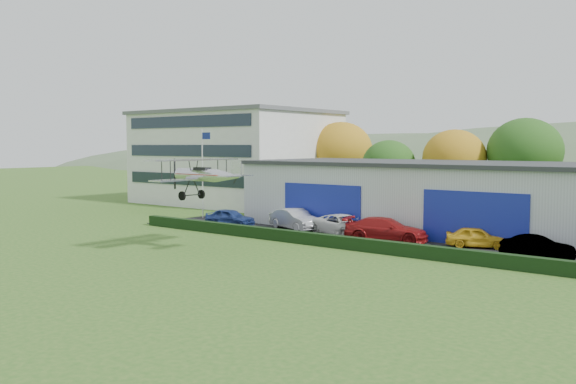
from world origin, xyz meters
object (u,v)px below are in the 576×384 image
Objects in this scene: car_1 at (295,219)px; car_3 at (386,230)px; car_4 at (477,237)px; office_block at (236,157)px; hangar at (505,200)px; flagpole at (203,165)px; car_0 at (230,217)px; car_5 at (537,247)px; car_2 at (344,225)px; biplane at (203,174)px.

car_3 is at bearing -77.55° from car_1.
office_block is at bearing 46.70° from car_4.
flagpole is (-24.88, -5.98, 2.13)m from hangar.
car_0 is at bearing 75.17° from car_4.
car_0 is at bearing -48.50° from office_block.
car_4 is at bearing -68.86° from car_1.
car_3 is at bearing -95.99° from car_0.
car_1 is at bearing 71.13° from car_4.
office_block is 4.15× the size of car_1.
car_1 is (11.08, -1.02, -3.92)m from flagpole.
car_5 is (9.92, -0.12, -0.15)m from car_3.
car_2 is 1.40× the size of car_4.
car_5 is (23.72, 0.60, -0.04)m from car_0.
car_1 reaches higher than car_4.
biplane is at bearing 179.94° from car_2.
biplane is at bearing 109.10° from car_5.
car_2 reaches higher than car_0.
flagpole is at bearing 76.42° from car_5.
car_4 is (9.50, 0.91, -0.09)m from car_2.
car_3 is at bearing 83.63° from car_4.
flagpole is at bearing 137.38° from biplane.
car_4 is (33.36, -13.38, -4.50)m from office_block.
hangar reaches higher than car_4.
hangar is 11.82m from car_2.
car_1 is (19.19, -14.02, -4.35)m from office_block.
office_block is 2.57× the size of flagpole.
car_1 is 8.49m from car_3.
car_0 is at bearing 81.84° from car_5.
flagpole is (8.12, -13.00, -0.43)m from office_block.
car_1 is at bearing -82.08° from car_0.
car_1 is 0.88× the size of car_3.
car_0 is 10.11m from car_2.
car_3 is (19.52, -1.92, -3.92)m from flagpole.
flagpole reaches higher than car_4.
biplane reaches higher than car_4.
car_2 is (23.86, -14.30, -4.41)m from office_block.
car_3 is 9.93m from car_5.
car_5 is at bearing 30.25° from biplane.
car_5 is (4.20, -1.66, 0.01)m from car_4.
hangar is 5.91× the size of biplane.
car_3 is (-5.36, -7.90, -1.79)m from hangar.
car_3 is at bearing 53.60° from biplane.
car_5 is (18.37, -1.03, -0.15)m from car_1.
car_0 is at bearing 125.47° from car_1.
biplane reaches higher than car_5.
car_4 is (5.72, 1.54, -0.16)m from car_3.
biplane is (-13.28, -11.24, 4.09)m from car_4.
flagpole is 11.79m from car_1.
car_4 is at bearing 58.79° from car_5.
car_2 is at bearing -91.32° from car_0.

